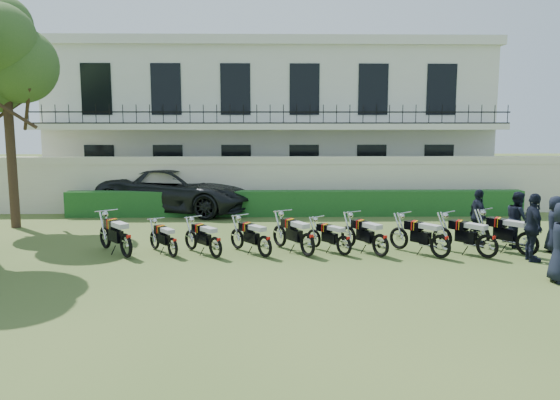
% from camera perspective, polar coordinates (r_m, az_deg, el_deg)
% --- Properties ---
extents(ground, '(100.00, 100.00, 0.00)m').
position_cam_1_polar(ground, '(14.59, -0.91, -6.50)').
color(ground, '#354D1E').
rests_on(ground, ground).
extents(perimeter_wall, '(30.00, 0.35, 2.30)m').
position_cam_1_polar(perimeter_wall, '(22.26, -1.01, 1.65)').
color(perimeter_wall, beige).
rests_on(perimeter_wall, ground).
extents(hedge, '(18.00, 0.60, 1.00)m').
position_cam_1_polar(hedge, '(21.58, 1.65, -0.35)').
color(hedge, '#1A491C').
rests_on(hedge, ground).
extents(building, '(20.40, 9.60, 7.40)m').
position_cam_1_polar(building, '(28.08, -1.06, 8.19)').
color(building, silver).
rests_on(building, ground).
extents(tree_west_near, '(3.40, 3.20, 7.90)m').
position_cam_1_polar(tree_west_near, '(21.20, -26.76, 13.25)').
color(tree_west_near, '#473323').
rests_on(tree_west_near, ground).
extents(motorcycle_0, '(1.40, 1.74, 1.16)m').
position_cam_1_polar(motorcycle_0, '(15.38, -15.80, -4.00)').
color(motorcycle_0, black).
rests_on(motorcycle_0, ground).
extents(motorcycle_1, '(1.07, 1.45, 0.94)m').
position_cam_1_polar(motorcycle_1, '(15.21, -11.17, -4.37)').
color(motorcycle_1, black).
rests_on(motorcycle_1, ground).
extents(motorcycle_2, '(1.24, 1.48, 1.01)m').
position_cam_1_polar(motorcycle_2, '(14.92, -6.76, -4.39)').
color(motorcycle_2, black).
rests_on(motorcycle_2, ground).
extents(motorcycle_3, '(1.25, 1.54, 1.03)m').
position_cam_1_polar(motorcycle_3, '(14.89, -1.61, -4.31)').
color(motorcycle_3, black).
rests_on(motorcycle_3, ground).
extents(motorcycle_4, '(1.17, 1.80, 1.12)m').
position_cam_1_polar(motorcycle_4, '(14.98, 2.90, -4.08)').
color(motorcycle_4, black).
rests_on(motorcycle_4, ground).
extents(motorcycle_5, '(1.18, 1.42, 0.96)m').
position_cam_1_polar(motorcycle_5, '(15.21, 6.71, -4.23)').
color(motorcycle_5, black).
rests_on(motorcycle_5, ground).
extents(motorcycle_6, '(1.13, 1.76, 1.09)m').
position_cam_1_polar(motorcycle_6, '(15.19, 10.48, -4.09)').
color(motorcycle_6, black).
rests_on(motorcycle_6, ground).
extents(motorcycle_7, '(1.36, 1.64, 1.11)m').
position_cam_1_polar(motorcycle_7, '(15.41, 16.44, -4.09)').
color(motorcycle_7, black).
rests_on(motorcycle_7, ground).
extents(motorcycle_8, '(1.37, 1.67, 1.12)m').
position_cam_1_polar(motorcycle_8, '(15.81, 20.87, -3.96)').
color(motorcycle_8, black).
rests_on(motorcycle_8, ground).
extents(motorcycle_9, '(1.37, 1.76, 1.16)m').
position_cam_1_polar(motorcycle_9, '(16.48, 24.46, -3.62)').
color(motorcycle_9, black).
rests_on(motorcycle_9, ground).
extents(suv, '(7.10, 4.87, 1.80)m').
position_cam_1_polar(suv, '(22.83, -10.61, 1.00)').
color(suv, black).
rests_on(suv, ground).
extents(officer_2, '(0.57, 1.12, 1.83)m').
position_cam_1_polar(officer_2, '(15.97, 24.93, -2.62)').
color(officer_2, black).
rests_on(officer_2, ground).
extents(officer_3, '(0.73, 0.91, 1.62)m').
position_cam_1_polar(officer_3, '(17.38, 26.83, -2.26)').
color(officer_3, black).
rests_on(officer_3, ground).
extents(officer_4, '(0.73, 0.88, 1.66)m').
position_cam_1_polar(officer_4, '(17.66, 23.58, -1.85)').
color(officer_4, black).
rests_on(officer_4, ground).
extents(officer_5, '(0.46, 1.00, 1.67)m').
position_cam_1_polar(officer_5, '(17.70, 19.98, -1.63)').
color(officer_5, black).
rests_on(officer_5, ground).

